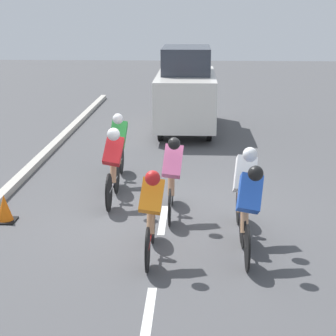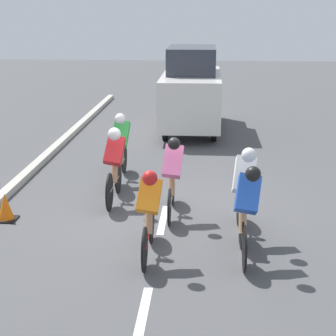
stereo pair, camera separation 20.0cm
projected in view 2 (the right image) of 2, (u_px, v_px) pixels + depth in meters
ground_plane at (165, 213)px, 10.21m from camera, size 60.00×60.00×0.00m
lane_stripe_near at (143, 315)px, 6.81m from camera, size 0.12×1.40×0.01m
lane_stripe_mid at (163, 220)px, 9.88m from camera, size 0.12×1.40×0.01m
lane_stripe_far at (174, 169)px, 12.94m from camera, size 0.12×1.40×0.01m
cyclist_pink at (172, 174)px, 9.84m from camera, size 0.38×1.69×1.50m
cyclist_red at (114, 163)px, 10.51m from camera, size 0.40×1.74×1.52m
cyclist_white at (243, 189)px, 8.93m from camera, size 0.40×1.70×1.56m
cyclist_orange at (149, 210)px, 8.17m from camera, size 0.39×1.66×1.43m
cyclist_blue at (246, 209)px, 8.15m from camera, size 0.41×1.65×1.50m
cyclist_green at (121, 145)px, 11.85m from camera, size 0.38×1.73×1.52m
support_car at (191, 90)px, 16.74m from camera, size 1.70×4.37×2.47m
traffic_cone at (5, 207)px, 9.80m from camera, size 0.36×0.36×0.49m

